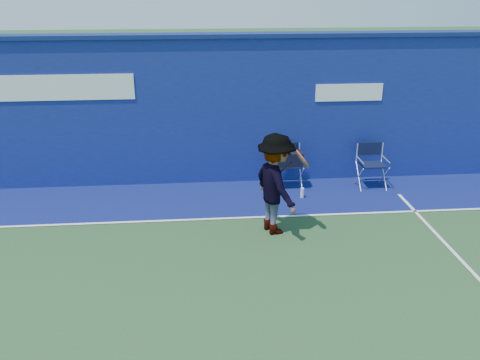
{
  "coord_description": "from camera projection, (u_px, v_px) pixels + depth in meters",
  "views": [
    {
      "loc": [
        0.48,
        -5.12,
        4.11
      ],
      "look_at": [
        1.14,
        2.6,
        1.0
      ],
      "focal_mm": 38.0,
      "sensor_mm": 36.0,
      "label": 1
    }
  ],
  "objects": [
    {
      "name": "ground",
      "position": [
        165.0,
        337.0,
        6.23
      ],
      "size": [
        80.0,
        80.0,
        0.0
      ],
      "primitive_type": "plane",
      "color": "#284726",
      "rests_on": "ground"
    },
    {
      "name": "stadium_wall",
      "position": [
        174.0,
        110.0,
        10.46
      ],
      "size": [
        24.0,
        0.5,
        3.08
      ],
      "color": "navy",
      "rests_on": "ground"
    },
    {
      "name": "out_of_bounds_strip",
      "position": [
        176.0,
        200.0,
        10.02
      ],
      "size": [
        24.0,
        1.8,
        0.01
      ],
      "primitive_type": "cube",
      "color": "#0D1756",
      "rests_on": "ground"
    },
    {
      "name": "court_lines",
      "position": [
        168.0,
        307.0,
        6.78
      ],
      "size": [
        24.0,
        12.0,
        0.01
      ],
      "color": "white",
      "rests_on": "out_of_bounds_strip"
    },
    {
      "name": "directors_chair_left",
      "position": [
        288.0,
        170.0,
        10.53
      ],
      "size": [
        0.54,
        0.5,
        0.92
      ],
      "color": "silver",
      "rests_on": "ground"
    },
    {
      "name": "directors_chair_right",
      "position": [
        371.0,
        174.0,
        10.59
      ],
      "size": [
        0.54,
        0.49,
        0.91
      ],
      "color": "silver",
      "rests_on": "ground"
    },
    {
      "name": "water_bottle",
      "position": [
        302.0,
        193.0,
        10.11
      ],
      "size": [
        0.07,
        0.07,
        0.21
      ],
      "primitive_type": "cylinder",
      "color": "white",
      "rests_on": "ground"
    },
    {
      "name": "tennis_player",
      "position": [
        276.0,
        184.0,
        8.51
      ],
      "size": [
        1.04,
        1.28,
        1.75
      ],
      "color": "#EA4738",
      "rests_on": "ground"
    }
  ]
}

